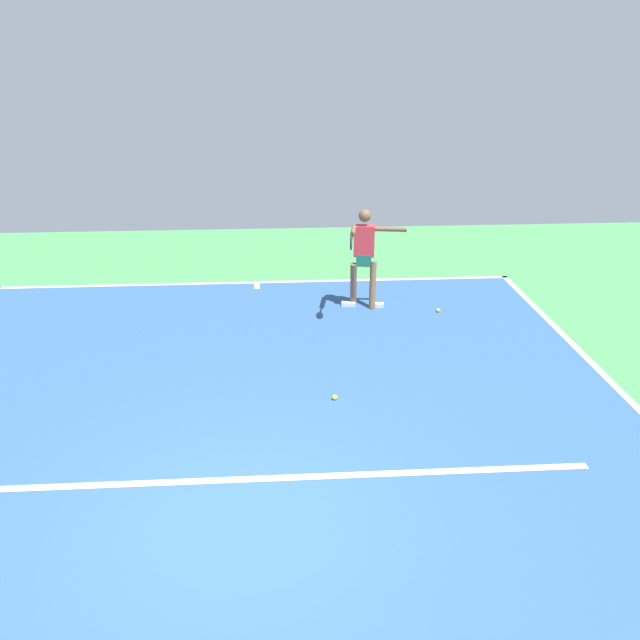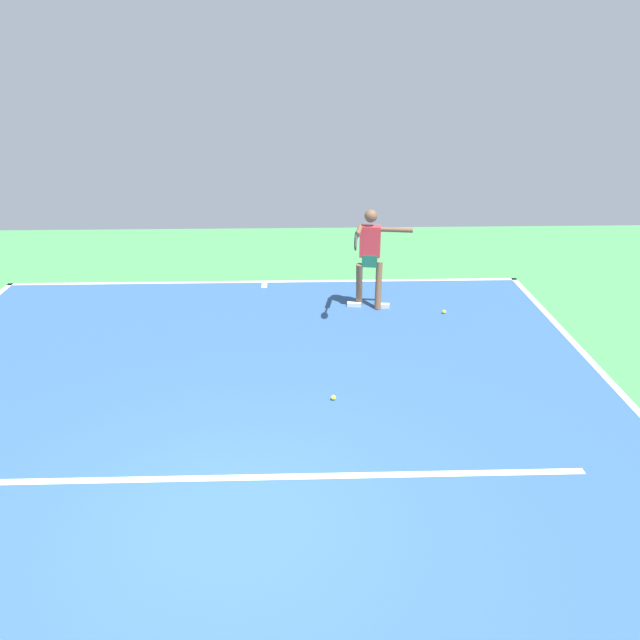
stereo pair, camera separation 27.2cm
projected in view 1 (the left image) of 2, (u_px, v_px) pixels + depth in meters
ground_plane at (242, 522)px, 6.26m from camera, size 21.91×21.91×0.00m
court_surface at (242, 522)px, 6.25m from camera, size 9.70×13.91×0.00m
court_line_baseline_near at (257, 282)px, 12.63m from camera, size 9.70×0.10×0.01m
court_line_service at (245, 479)px, 6.87m from camera, size 7.27×0.10×0.01m
court_line_centre_mark at (257, 286)px, 12.44m from camera, size 0.10×0.30×0.01m
tennis_player at (364, 253)px, 11.06m from camera, size 1.05×1.15×1.71m
tennis_ball_near_player at (335, 397)px, 8.41m from camera, size 0.07×0.07×0.07m
tennis_ball_near_service_line at (438, 310)px, 11.20m from camera, size 0.07×0.07×0.07m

